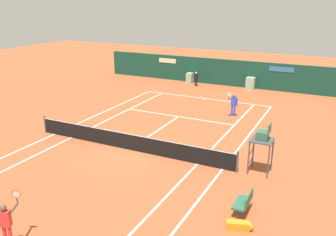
# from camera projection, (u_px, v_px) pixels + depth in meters

# --- Properties ---
(ground_plane) EXTENTS (80.00, 80.00, 0.01)m
(ground_plane) POSITION_uv_depth(u_px,v_px,m) (135.00, 146.00, 19.96)
(ground_plane) COLOR #A8512D
(tennis_net) EXTENTS (12.10, 0.10, 1.07)m
(tennis_net) POSITION_uv_depth(u_px,v_px,m) (129.00, 141.00, 19.31)
(tennis_net) COLOR #4C4C51
(tennis_net) RESTS_ON ground_plane
(sponsor_back_wall) EXTENTS (25.00, 1.02, 2.44)m
(sponsor_back_wall) POSITION_uv_depth(u_px,v_px,m) (226.00, 73.00, 33.51)
(sponsor_back_wall) COLOR #144233
(sponsor_back_wall) RESTS_ON ground_plane
(umpire_chair) EXTENTS (1.00, 1.00, 2.46)m
(umpire_chair) POSITION_uv_depth(u_px,v_px,m) (262.00, 139.00, 16.42)
(umpire_chair) COLOR #47474C
(umpire_chair) RESTS_ON ground_plane
(player_bench) EXTENTS (0.54, 1.11, 0.88)m
(player_bench) POSITION_uv_depth(u_px,v_px,m) (244.00, 202.00, 13.54)
(player_bench) COLOR #38383D
(player_bench) RESTS_ON ground_plane
(equipment_bag) EXTENTS (0.96, 0.54, 0.32)m
(equipment_bag) POSITION_uv_depth(u_px,v_px,m) (240.00, 226.00, 12.67)
(equipment_bag) COLOR orange
(equipment_bag) RESTS_ON ground_plane
(player_on_baseline) EXTENTS (0.61, 0.70, 1.84)m
(player_on_baseline) POSITION_uv_depth(u_px,v_px,m) (233.00, 103.00, 24.72)
(player_on_baseline) COLOR blue
(player_on_baseline) RESTS_ON ground_plane
(player_near_side) EXTENTS (0.48, 0.82, 1.81)m
(player_near_side) POSITION_uv_depth(u_px,v_px,m) (6.00, 222.00, 11.60)
(player_near_side) COLOR red
(player_near_side) RESTS_ON ground_plane
(ball_kid_centre_post) EXTENTS (0.44, 0.22, 1.33)m
(ball_kid_centre_post) POSITION_uv_depth(u_px,v_px,m) (196.00, 78.00, 33.43)
(ball_kid_centre_post) COLOR black
(ball_kid_centre_post) RESTS_ON ground_plane
(tennis_ball_by_sideline) EXTENTS (0.07, 0.07, 0.07)m
(tennis_ball_by_sideline) POSITION_uv_depth(u_px,v_px,m) (207.00, 142.00, 20.34)
(tennis_ball_by_sideline) COLOR #CCE033
(tennis_ball_by_sideline) RESTS_ON ground_plane
(tennis_ball_mid_court) EXTENTS (0.07, 0.07, 0.07)m
(tennis_ball_mid_court) POSITION_uv_depth(u_px,v_px,m) (244.00, 118.00, 24.58)
(tennis_ball_mid_court) COLOR #CCE033
(tennis_ball_mid_court) RESTS_ON ground_plane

